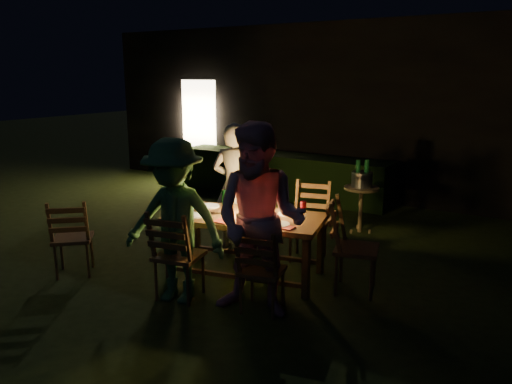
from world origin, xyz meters
The scene contains 29 objects.
garden_envelope centered at (-0.01, 6.15, 1.58)m, with size 40.00×40.00×3.20m.
dining_table centered at (1.05, 0.10, 0.65)m, with size 1.88×1.22×0.72m.
chair_near_left centered at (0.78, -0.75, 0.30)m, with size 0.53×0.56×1.00m.
chair_near_right centered at (1.66, -0.56, 0.27)m, with size 0.48×0.50×0.90m.
chair_far_left centered at (0.45, 0.75, 0.27)m, with size 0.47×0.49×0.90m.
chair_far_right centered at (1.42, 0.97, 0.30)m, with size 0.54×0.57×1.00m.
chair_end centered at (2.25, 0.36, 0.31)m, with size 0.60×0.57×1.04m.
chair_spare centered at (-0.66, -0.91, 0.29)m, with size 0.62×0.62×0.95m.
person_house_side centered at (0.44, 0.80, 0.84)m, with size 0.61×0.40×1.68m, color beige.
person_opp_right centered at (1.67, -0.61, 0.93)m, with size 0.90×0.70×1.86m, color pink.
person_opp_left centered at (0.79, -0.80, 0.84)m, with size 1.08×0.62×1.68m, color #336739.
lantern centered at (1.09, 0.16, 0.88)m, with size 0.16×0.16×0.35m.
plate_far_left centered at (0.47, 0.19, 0.73)m, with size 0.25×0.25×0.01m, color white.
plate_near_left centered at (0.56, -0.24, 0.73)m, with size 0.25×0.25×0.01m, color white.
plate_far_right centered at (1.44, 0.41, 0.73)m, with size 0.25×0.25×0.01m, color white.
plate_near_right centered at (1.54, -0.02, 0.73)m, with size 0.25×0.25×0.01m, color white.
wineglass_a centered at (0.70, 0.31, 0.81)m, with size 0.06×0.06×0.18m, color #59070F, non-canonical shape.
wineglass_b centered at (0.38, -0.18, 0.81)m, with size 0.06×0.06×0.18m, color #59070F, non-canonical shape.
wineglass_c centered at (1.41, -0.11, 0.81)m, with size 0.06×0.06×0.18m, color #59070F, non-canonical shape.
wineglass_d centered at (1.62, 0.41, 0.81)m, with size 0.06×0.06×0.18m, color #59070F, non-canonical shape.
wineglass_e centered at (1.02, -0.22, 0.81)m, with size 0.06×0.06×0.18m, color silver, non-canonical shape.
bottle_table centered at (0.81, 0.04, 0.86)m, with size 0.07×0.07×0.28m, color #0F471E.
napkin_left centered at (0.98, -0.25, 0.73)m, with size 0.18×0.14×0.01m, color red.
napkin_right centered at (1.65, -0.08, 0.73)m, with size 0.18×0.14×0.01m, color red.
phone centered at (0.51, -0.33, 0.73)m, with size 0.14×0.07×0.01m, color black.
side_table centered at (1.59, 2.36, 0.60)m, with size 0.51×0.51×0.68m.
ice_bucket centered at (1.59, 2.36, 0.79)m, with size 0.30×0.30×0.22m, color #A5A8AD.
bottle_bucket_a centered at (1.54, 2.32, 0.84)m, with size 0.07×0.07×0.32m, color #0F471E.
bottle_bucket_b centered at (1.64, 2.40, 0.84)m, with size 0.07×0.07×0.32m, color #0F471E.
Camera 1 is at (3.99, -4.43, 2.27)m, focal length 35.00 mm.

